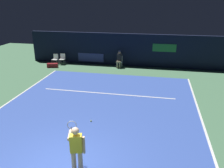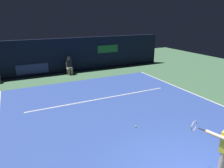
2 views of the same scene
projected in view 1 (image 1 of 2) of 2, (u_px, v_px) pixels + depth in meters
ground_plane at (99, 109)px, 11.56m from camera, size 30.94×30.94×0.00m
court_surface at (99, 109)px, 11.55m from camera, size 9.87×11.22×0.01m
line_sideline_left at (201, 118)px, 10.64m from camera, size 0.10×11.22×0.01m
line_sideline_right at (11, 100)px, 12.46m from camera, size 0.10×11.22×0.01m
line_service at (107, 94)px, 13.35m from camera, size 7.70×0.10×0.01m
back_wall at (124, 50)px, 18.69m from camera, size 15.91×0.33×2.60m
tennis_player at (76, 149)px, 6.86m from camera, size 0.80×0.93×1.73m
line_judge_on_chair at (119, 59)px, 18.23m from camera, size 0.46×0.55×1.32m
courtside_chair_near at (55, 59)px, 19.15m from camera, size 0.46×0.44×0.88m
courtside_chair_far at (62, 58)px, 19.23m from camera, size 0.46×0.44×0.88m
tennis_ball at (91, 121)px, 10.31m from camera, size 0.07×0.07×0.07m
equipment_bag at (52, 65)px, 18.47m from camera, size 0.89×0.51×0.32m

